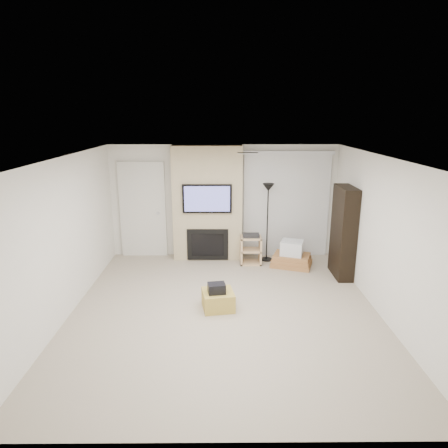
{
  "coord_description": "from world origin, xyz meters",
  "views": [
    {
      "loc": [
        -0.05,
        -5.97,
        3.12
      ],
      "look_at": [
        0.0,
        1.2,
        1.15
      ],
      "focal_mm": 32.0,
      "sensor_mm": 36.0,
      "label": 1
    }
  ],
  "objects_px": {
    "box_stack": "(292,256)",
    "bookshelf": "(343,232)",
    "floor_lamp": "(268,200)",
    "av_stand": "(251,248)",
    "ottoman": "(218,300)"
  },
  "relations": [
    {
      "from": "floor_lamp",
      "to": "av_stand",
      "type": "xyz_separation_m",
      "value": [
        -0.37,
        -0.2,
        -1.0
      ]
    },
    {
      "from": "box_stack",
      "to": "bookshelf",
      "type": "height_order",
      "value": "bookshelf"
    },
    {
      "from": "ottoman",
      "to": "box_stack",
      "type": "relative_size",
      "value": 0.51
    },
    {
      "from": "av_stand",
      "to": "bookshelf",
      "type": "bearing_deg",
      "value": -21.18
    },
    {
      "from": "floor_lamp",
      "to": "bookshelf",
      "type": "bearing_deg",
      "value": -32.35
    },
    {
      "from": "floor_lamp",
      "to": "bookshelf",
      "type": "xyz_separation_m",
      "value": [
        1.39,
        -0.88,
        -0.45
      ]
    },
    {
      "from": "av_stand",
      "to": "ottoman",
      "type": "bearing_deg",
      "value": -108.3
    },
    {
      "from": "ottoman",
      "to": "floor_lamp",
      "type": "xyz_separation_m",
      "value": [
        1.06,
        2.29,
        1.2
      ]
    },
    {
      "from": "ottoman",
      "to": "av_stand",
      "type": "distance_m",
      "value": 2.21
    },
    {
      "from": "av_stand",
      "to": "floor_lamp",
      "type": "bearing_deg",
      "value": 28.7
    },
    {
      "from": "av_stand",
      "to": "box_stack",
      "type": "distance_m",
      "value": 0.89
    },
    {
      "from": "box_stack",
      "to": "bookshelf",
      "type": "distance_m",
      "value": 1.25
    },
    {
      "from": "box_stack",
      "to": "av_stand",
      "type": "bearing_deg",
      "value": 170.2
    },
    {
      "from": "ottoman",
      "to": "bookshelf",
      "type": "height_order",
      "value": "bookshelf"
    },
    {
      "from": "av_stand",
      "to": "bookshelf",
      "type": "relative_size",
      "value": 0.37
    }
  ]
}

